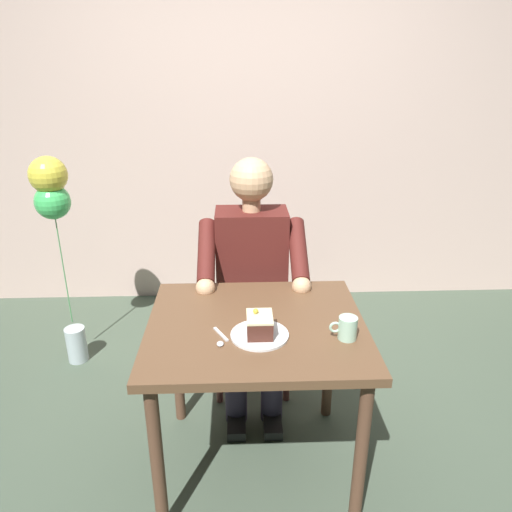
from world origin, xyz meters
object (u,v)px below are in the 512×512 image
dining_table (256,345)px  dessert_spoon (221,339)px  coffee_cup (347,328)px  seated_person (252,281)px  balloon_display (55,215)px  cake_slice (260,325)px  chair (251,296)px

dining_table → dessert_spoon: dessert_spoon is taller
dining_table → coffee_cup: coffee_cup is taller
seated_person → balloon_display: (1.09, -0.41, 0.24)m
seated_person → dessert_spoon: (0.14, 0.65, 0.07)m
seated_person → dining_table: bearing=90.0°
dining_table → seated_person: 0.53m
dining_table → cake_slice: bearing=95.1°
chair → balloon_display: size_ratio=0.73×
dining_table → dessert_spoon: size_ratio=6.27×
dessert_spoon → seated_person: bearing=-102.2°
balloon_display → dessert_spoon: bearing=132.0°
dining_table → balloon_display: (1.09, -0.93, 0.27)m
coffee_cup → balloon_display: (1.43, -1.06, 0.13)m
dining_table → coffee_cup: 0.39m
coffee_cup → cake_slice: bearing=-5.0°
dining_table → cake_slice: 0.18m
chair → cake_slice: chair is taller
dessert_spoon → coffee_cup: bearing=179.4°
dining_table → cake_slice: cake_slice is taller
cake_slice → balloon_display: (1.10, -1.03, 0.12)m
chair → cake_slice: bearing=90.6°
chair → dessert_spoon: bearing=80.3°
chair → balloon_display: 1.19m
chair → coffee_cup: size_ratio=8.51×
seated_person → cake_slice: (-0.01, 0.62, 0.11)m
dining_table → balloon_display: 1.46m
cake_slice → dining_table: bearing=-84.9°
dining_table → chair: size_ratio=0.96×
dining_table → cake_slice: (-0.01, 0.10, 0.15)m
cake_slice → seated_person: bearing=-89.2°
chair → balloon_display: balloon_display is taller
chair → dessert_spoon: chair is taller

